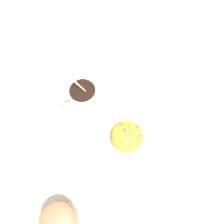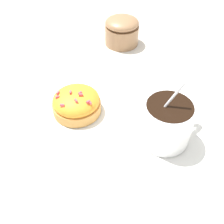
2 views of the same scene
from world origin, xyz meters
The scene contains 5 objects.
ground_plane centered at (0.00, 0.00, 0.00)m, with size 3.00×3.00×0.00m, color silver.
paper_napkin centered at (0.00, 0.00, 0.00)m, with size 0.35×0.34×0.00m.
coffee_cup centered at (-0.08, 0.01, 0.04)m, with size 0.09×0.10×0.12m.
frosted_pastry centered at (0.08, -0.01, 0.02)m, with size 0.09×0.09×0.05m.
sugar_bowl centered at (0.06, -0.28, 0.04)m, with size 0.08×0.08×0.07m.
Camera 2 is at (-0.07, 0.31, 0.35)m, focal length 42.00 mm.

